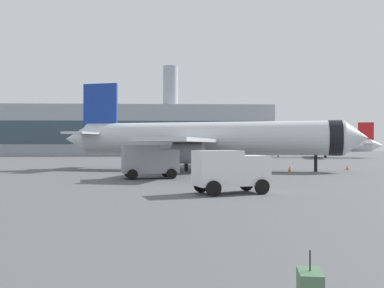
% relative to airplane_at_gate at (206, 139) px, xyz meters
% --- Properties ---
extents(airplane_at_gate, '(35.25, 32.12, 10.50)m').
position_rel_airplane_at_gate_xyz_m(airplane_at_gate, '(0.00, 0.00, 0.00)').
color(airplane_at_gate, silver).
rests_on(airplane_at_gate, ground).
extents(airplane_taxiing, '(27.41, 24.97, 8.16)m').
position_rel_airplane_at_gate_xyz_m(airplane_taxiing, '(30.45, 48.99, -0.81)').
color(airplane_taxiing, white).
rests_on(airplane_taxiing, ground).
extents(service_truck, '(5.16, 3.38, 2.90)m').
position_rel_airplane_at_gate_xyz_m(service_truck, '(-5.85, -11.73, -2.05)').
color(service_truck, gray).
rests_on(service_truck, ground).
extents(cargo_van, '(4.78, 3.34, 2.60)m').
position_rel_airplane_at_gate_xyz_m(cargo_van, '(-0.29, -23.33, -2.21)').
color(cargo_van, white).
rests_on(cargo_van, ground).
extents(safety_cone_near, '(0.44, 0.44, 0.60)m').
position_rel_airplane_at_gate_xyz_m(safety_cone_near, '(16.62, -0.16, -3.36)').
color(safety_cone_near, '#F2590C').
rests_on(safety_cone_near, ground).
extents(safety_cone_mid, '(0.44, 0.44, 0.62)m').
position_rel_airplane_at_gate_xyz_m(safety_cone_mid, '(-7.90, -9.15, -3.35)').
color(safety_cone_mid, '#F2590C').
rests_on(safety_cone_mid, ground).
extents(safety_cone_far, '(0.44, 0.44, 0.68)m').
position_rel_airplane_at_gate_xyz_m(safety_cone_far, '(8.69, -4.00, -3.32)').
color(safety_cone_far, '#F2590C').
rests_on(safety_cone_far, ground).
extents(safety_cone_outer, '(0.44, 0.44, 0.77)m').
position_rel_airplane_at_gate_xyz_m(safety_cone_outer, '(-1.27, -19.89, -3.28)').
color(safety_cone_outer, '#F2590C').
rests_on(safety_cone_outer, ground).
extents(terminal_building, '(92.16, 17.20, 26.27)m').
position_rel_airplane_at_gate_xyz_m(terminal_building, '(-21.55, 75.73, 3.61)').
color(terminal_building, '#9EA3AD').
rests_on(terminal_building, ground).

